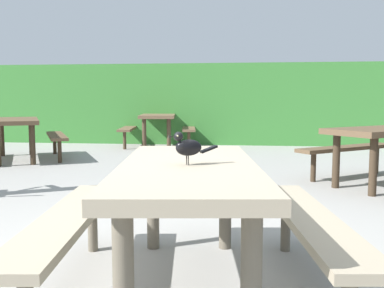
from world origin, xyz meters
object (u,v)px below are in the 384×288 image
(picnic_table_foreground, at_px, (188,195))
(bird_grackle, at_px, (187,146))
(picnic_table_mid_right, at_px, (159,122))
(picnic_table_mid_left, at_px, (16,129))

(picnic_table_foreground, relative_size, bird_grackle, 7.25)
(picnic_table_foreground, distance_m, picnic_table_mid_right, 7.73)
(picnic_table_foreground, distance_m, bird_grackle, 0.30)
(picnic_table_foreground, xyz_separation_m, picnic_table_mid_right, (-1.67, 7.55, 0.00))
(bird_grackle, bearing_deg, picnic_table_mid_left, 126.76)
(picnic_table_foreground, height_order, bird_grackle, bird_grackle)
(bird_grackle, relative_size, picnic_table_mid_left, 0.11)
(bird_grackle, distance_m, picnic_table_mid_right, 7.81)
(picnic_table_foreground, distance_m, picnic_table_mid_left, 6.22)
(bird_grackle, xyz_separation_m, picnic_table_mid_right, (-1.67, 7.62, -0.29))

